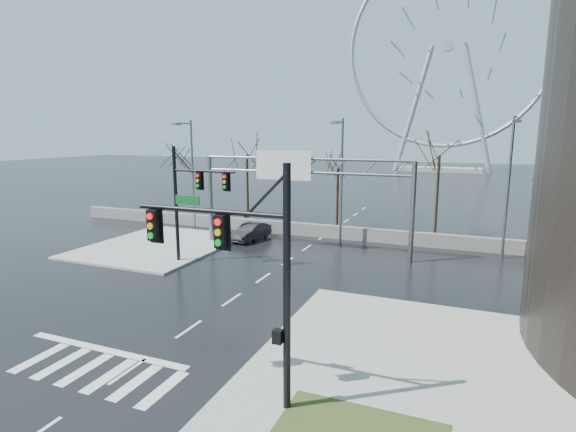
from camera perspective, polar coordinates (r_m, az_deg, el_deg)
The scene contains 17 objects.
ground at distance 21.70m, azimuth -12.47°, elevation -13.85°, with size 260.00×260.00×0.00m, color black.
sidewalk_right_ext at distance 20.22m, azimuth 16.31°, elevation -15.70°, with size 12.00×10.00×0.15m, color gray.
sidewalk_far at distance 37.08m, azimuth -16.04°, elevation -3.63°, with size 10.00×12.00×0.15m, color gray.
barrier_wall at distance 38.83m, azimuth 4.40°, elevation -1.90°, with size 52.00×0.50×1.10m, color slate.
signal_mast_near at distance 14.24m, azimuth -5.30°, elevation -5.80°, with size 5.52×0.41×8.00m.
signal_mast_far at distance 30.78m, azimuth -12.42°, elevation 2.73°, with size 4.72×0.41×8.00m.
sign_gantry at distance 33.49m, azimuth 1.26°, elevation 4.19°, with size 16.36×0.40×7.60m.
streetlight_left at distance 41.68m, azimuth -12.30°, elevation 6.16°, with size 0.50×2.55×10.00m.
streetlight_mid at distance 35.72m, azimuth 6.69°, elevation 5.65°, with size 0.50×2.55×10.00m.
streetlight_right at distance 34.53m, azimuth 26.30°, elevation 4.47°, with size 0.50×2.55×10.00m.
tree_far_left at distance 49.92m, azimuth -14.23°, elevation 6.40°, with size 3.50×3.50×7.00m.
tree_left at distance 44.72m, azimuth -5.22°, elevation 6.75°, with size 3.75×3.75×7.50m.
tree_center at distance 42.40m, azimuth 6.36°, elevation 5.44°, with size 3.25×3.25×6.50m.
tree_right at distance 39.82m, azimuth 18.61°, elevation 6.14°, with size 3.90×3.90×7.80m.
tree_far_right at distance 40.68m, azimuth 29.92°, elevation 4.24°, with size 3.40×3.40×6.80m.
ferris_wheel at distance 112.67m, azimuth 19.63°, elevation 18.72°, with size 45.00×6.00×50.91m.
car at distance 37.82m, azimuth -4.75°, elevation -1.99°, with size 1.50×4.30×1.42m, color black.
Camera 1 is at (11.48, -16.15, 8.85)m, focal length 28.00 mm.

